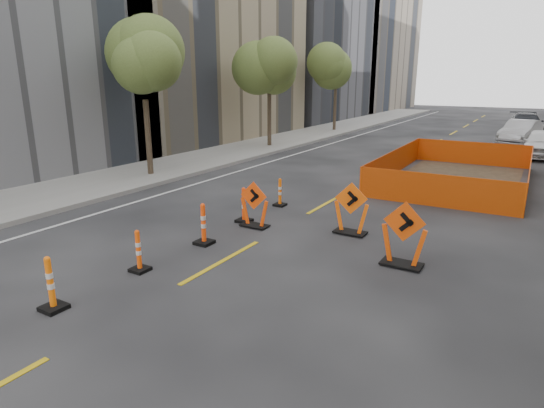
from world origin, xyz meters
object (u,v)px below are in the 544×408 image
Objects in this scene: channelizer_4 at (138,251)px; parked_car_far at (525,124)px; channelizer_6 at (244,205)px; channelizer_7 at (280,192)px; parked_car_near at (542,143)px; chevron_sign_center at (351,208)px; channelizer_3 at (50,283)px; channelizer_5 at (203,224)px; chevron_sign_right at (404,234)px; chevron_sign_left at (254,204)px; parked_car_mid at (521,132)px.

parked_car_far reaches higher than channelizer_4.
channelizer_6 is 2.09m from channelizer_7.
channelizer_7 is 17.34m from parked_car_near.
channelizer_7 is at bearing 138.85° from chevron_sign_center.
channelizer_3 is 1.00× the size of channelizer_6.
parked_car_far is (2.91, 27.97, 0.06)m from chevron_sign_center.
chevron_sign_right is at bearing 14.26° from channelizer_5.
chevron_sign_left reaches higher than channelizer_5.
parked_car_far reaches higher than channelizer_7.
chevron_sign_center is at bearing -85.97° from parked_car_mid.
channelizer_4 is at bearing -106.31° from parked_car_near.
channelizer_4 is 6.28m from channelizer_7.
channelizer_5 is at bearing -106.85° from chevron_sign_left.
channelizer_3 is at bearing -101.21° from chevron_sign_left.
channelizer_5 is 4.99m from chevron_sign_right.
parked_car_far is (6.09, 34.88, 0.26)m from channelizer_3.
channelizer_5 is at bearing -153.47° from chevron_sign_center.
parked_car_near is at bearing 72.96° from channelizer_3.
channelizer_4 is 0.22× the size of parked_car_near.
channelizer_5 reaches higher than channelizer_3.
parked_car_near is at bearing 67.59° from channelizer_6.
channelizer_6 is 0.59m from chevron_sign_left.
channelizer_7 is at bearing 88.90° from channelizer_6.
parked_car_far is at bearing 83.03° from chevron_sign_right.
chevron_sign_left is 0.92× the size of chevron_sign_center.
channelizer_6 is at bearing 175.45° from chevron_sign_center.
chevron_sign_right reaches higher than channelizer_7.
channelizer_4 is 0.88× the size of channelizer_5.
channelizer_6 is at bearing -110.31° from parked_car_near.
channelizer_6 is 19.28m from parked_car_near.
channelizer_3 is 6.28m from channelizer_6.
chevron_sign_center reaches higher than channelizer_4.
parked_car_near is (7.19, 19.91, 0.19)m from channelizer_5.
chevron_sign_center is at bearing -101.66° from parked_car_near.
parked_car_near is (7.31, 15.73, 0.27)m from channelizer_7.
chevron_sign_right is at bearing -81.08° from parked_car_mid.
chevron_sign_center reaches higher than channelizer_5.
parked_car_mid reaches higher than channelizer_5.
channelizer_5 is (0.14, 2.09, 0.06)m from channelizer_4.
channelizer_6 is 23.71m from parked_car_mid.
parked_car_near reaches higher than chevron_sign_left.
channelizer_4 is 0.72× the size of chevron_sign_left.
channelizer_5 is 0.71× the size of chevron_sign_right.
channelizer_5 is (0.20, 4.18, 0.02)m from channelizer_3.
channelizer_3 is 0.97× the size of channelizer_5.
channelizer_3 is at bearing -130.63° from chevron_sign_center.
parked_car_mid reaches higher than channelizer_7.
channelizer_3 reaches higher than channelizer_7.
chevron_sign_right is at bearing -100.05° from parked_car_far.
chevron_sign_center reaches higher than channelizer_6.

